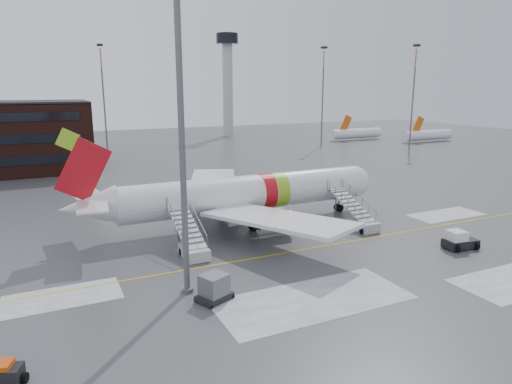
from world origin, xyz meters
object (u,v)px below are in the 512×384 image
airstair_aft (191,244)px  baggage_tractor (4,374)px  uld_container (214,288)px  airliner (240,194)px  airstair_fwd (359,219)px  pushback_tug (459,241)px  light_mast_near (180,84)px

airstair_aft → baggage_tractor: 19.44m
uld_container → airliner: bearing=60.7°
airstair_aft → baggage_tractor: bearing=-136.5°
airstair_aft → uld_container: airstair_aft is taller
airliner → baggage_tractor: bearing=-137.4°
airliner → airstair_fwd: airliner is taller
uld_container → airstair_fwd: bearing=25.1°
pushback_tug → uld_container: 24.21m
airliner → uld_container: 18.26m
uld_container → baggage_tractor: size_ratio=1.19×
airliner → uld_container: (-8.84, -15.77, -2.52)m
airstair_fwd → pushback_tug: airstair_fwd is taller
airstair_fwd → uld_container: airstair_fwd is taller
airstair_fwd → light_mast_near: light_mast_near is taller
airliner → airstair_aft: 10.28m
baggage_tractor → uld_container: bearing=17.9°
uld_container → pushback_tug: bearing=0.5°
airliner → pushback_tug: size_ratio=10.79×
airstair_fwd → uld_container: size_ratio=2.72×
airliner → pushback_tug: 22.03m
pushback_tug → airliner: bearing=134.6°
pushback_tug → baggage_tractor: bearing=-173.3°
uld_container → light_mast_near: light_mast_near is taller
airstair_aft → uld_container: bearing=-97.8°
pushback_tug → light_mast_near: 29.21m
airliner → pushback_tug: bearing=-45.4°
airstair_fwd → uld_container: (-19.71, -9.24, -0.17)m
airliner → light_mast_near: size_ratio=1.21×
airstair_fwd → pushback_tug: size_ratio=2.37×
airstair_fwd → light_mast_near: 26.11m
airliner → airstair_aft: bearing=-139.2°
baggage_tractor → light_mast_near: 19.46m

